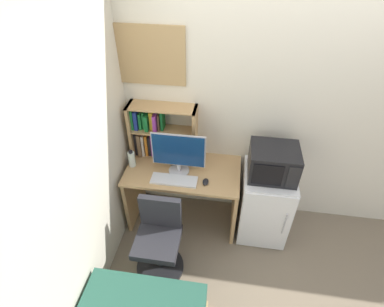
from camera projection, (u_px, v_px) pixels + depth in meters
wall_back at (328, 118)px, 2.82m from camera, size 6.40×0.04×2.60m
wall_left at (39, 230)px, 1.80m from camera, size 0.04×4.40×2.60m
desk at (183, 186)px, 3.20m from camera, size 1.18×0.64×0.76m
hutch_bookshelf at (154, 130)px, 3.07m from camera, size 0.70×0.22×0.61m
monitor at (178, 153)px, 2.89m from camera, size 0.53×0.21×0.45m
keyboard at (174, 180)px, 2.92m from camera, size 0.46×0.16×0.02m
computer_mouse at (206, 182)px, 2.89m from camera, size 0.06×0.10×0.03m
water_bottle at (132, 159)px, 3.05m from camera, size 0.07×0.07×0.19m
mini_fridge at (264, 203)px, 3.15m from camera, size 0.51×0.57×0.83m
microwave at (273, 162)px, 2.80m from camera, size 0.45×0.39×0.31m
desk_chair at (159, 242)px, 2.83m from camera, size 0.47×0.47×0.83m
wall_corkboard at (148, 56)px, 2.67m from camera, size 0.70×0.02×0.54m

